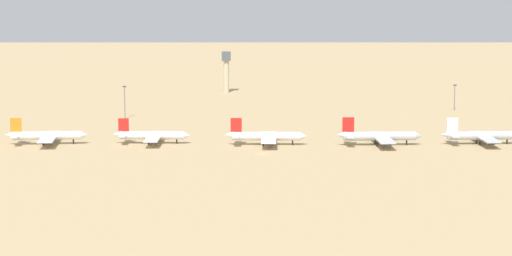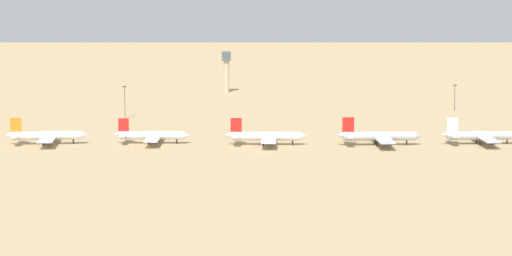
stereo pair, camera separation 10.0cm
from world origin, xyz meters
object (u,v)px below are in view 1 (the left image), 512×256
object	(u,v)px
parked_jet_orange_2	(46,136)
parked_jet_white_6	(481,136)
light_pole_west	(125,100)
control_tower	(226,68)
parked_jet_red_3	(151,135)
parked_jet_red_4	(266,136)
light_pole_mid	(455,95)
parked_jet_red_5	(379,136)

from	to	relation	value
parked_jet_orange_2	parked_jet_white_6	size ratio (longest dim) A/B	1.00
light_pole_west	control_tower	bearing A→B (deg)	67.27
parked_jet_red_3	parked_jet_orange_2	bearing A→B (deg)	-177.28
parked_jet_orange_2	parked_jet_white_6	world-z (taller)	parked_jet_white_6
parked_jet_red_4	light_pole_mid	xyz separation A→B (m)	(96.19, 103.12, 4.15)
parked_jet_red_3	control_tower	world-z (taller)	control_tower
parked_jet_red_3	parked_jet_red_4	size ratio (longest dim) A/B	0.95
parked_jet_orange_2	light_pole_mid	size ratio (longest dim) A/B	2.52
parked_jet_red_4	control_tower	bearing A→B (deg)	97.24
parked_jet_orange_2	light_pole_west	bearing A→B (deg)	68.27
parked_jet_red_3	parked_jet_red_4	distance (m)	46.38
parked_jet_red_4	light_pole_mid	world-z (taller)	light_pole_mid
parked_jet_red_4	parked_jet_white_6	bearing A→B (deg)	1.55
parked_jet_orange_2	parked_jet_red_4	world-z (taller)	parked_jet_red_4
control_tower	parked_jet_red_5	bearing A→B (deg)	-68.97
parked_jet_white_6	control_tower	bearing A→B (deg)	118.06
parked_jet_orange_2	light_pole_mid	world-z (taller)	light_pole_mid
parked_jet_red_4	light_pole_west	size ratio (longest dim) A/B	2.13
parked_jet_red_5	control_tower	world-z (taller)	control_tower
control_tower	light_pole_mid	world-z (taller)	control_tower
parked_jet_orange_2	parked_jet_red_3	bearing A→B (deg)	-2.71
parked_jet_red_4	light_pole_mid	size ratio (longest dim) A/B	2.52
parked_jet_orange_2	parked_jet_red_4	size ratio (longest dim) A/B	1.00
parked_jet_red_3	parked_jet_red_5	size ratio (longest dim) A/B	0.90
parked_jet_orange_2	parked_jet_red_5	xyz separation A→B (m)	(133.93, -0.68, 0.18)
parked_jet_red_3	parked_jet_red_4	xyz separation A→B (m)	(46.30, -2.72, 0.20)
parked_jet_orange_2	parked_jet_red_4	distance (m)	88.58
parked_jet_orange_2	control_tower	world-z (taller)	control_tower
parked_jet_red_3	parked_jet_white_6	size ratio (longest dim) A/B	0.94
control_tower	parked_jet_white_6	bearing A→B (deg)	-57.93
parked_jet_red_5	light_pole_mid	distance (m)	115.18
parked_jet_red_3	light_pole_west	distance (m)	73.86
parked_jet_orange_2	control_tower	xyz separation A→B (m)	(65.13, 178.28, 11.00)
parked_jet_red_3	light_pole_mid	xyz separation A→B (m)	(142.49, 100.40, 4.34)
parked_jet_white_6	light_pole_mid	distance (m)	100.93
light_pole_mid	control_tower	bearing A→B (deg)	147.68
parked_jet_red_5	parked_jet_white_6	bearing A→B (deg)	0.73
parked_jet_orange_2	light_pole_mid	distance (m)	211.38
parked_jet_orange_2	parked_jet_red_4	bearing A→B (deg)	-6.02
light_pole_west	parked_jet_white_6	bearing A→B (deg)	-24.52
parked_jet_red_3	light_pole_mid	size ratio (longest dim) A/B	2.38
parked_jet_red_3	light_pole_west	bearing A→B (deg)	106.62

